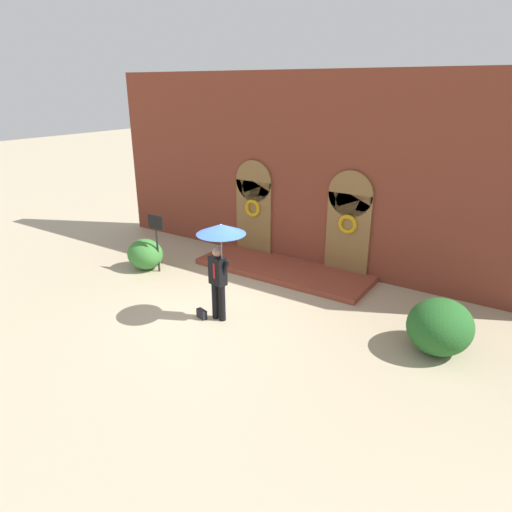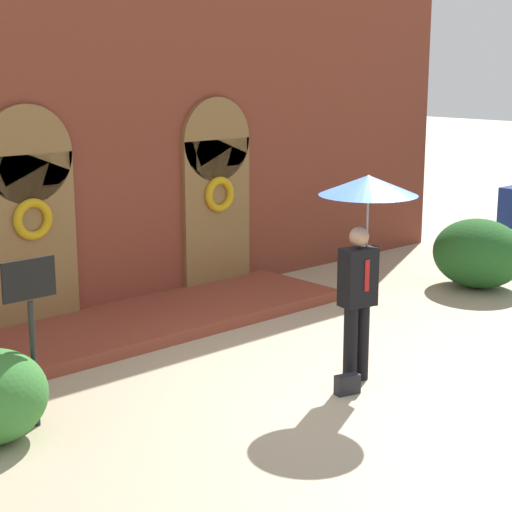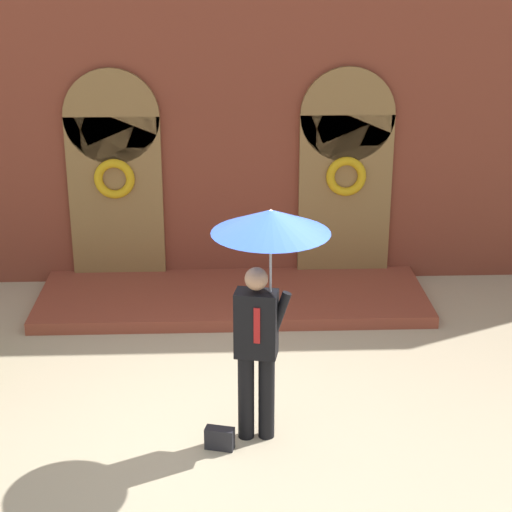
% 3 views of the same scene
% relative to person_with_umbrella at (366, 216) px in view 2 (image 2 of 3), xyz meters
% --- Properties ---
extents(ground_plane, '(80.00, 80.00, 0.00)m').
position_rel_person_with_umbrella_xyz_m(ground_plane, '(-0.29, 0.24, -1.91)').
color(ground_plane, tan).
extents(building_facade, '(14.00, 2.30, 5.60)m').
position_rel_person_with_umbrella_xyz_m(building_facade, '(-0.29, 4.40, 0.77)').
color(building_facade, brown).
rests_on(building_facade, ground).
extents(person_with_umbrella, '(1.10, 1.10, 2.36)m').
position_rel_person_with_umbrella_xyz_m(person_with_umbrella, '(0.00, 0.00, 0.00)').
color(person_with_umbrella, black).
rests_on(person_with_umbrella, ground).
extents(handbag, '(0.30, 0.19, 0.22)m').
position_rel_person_with_umbrella_xyz_m(handbag, '(-0.46, -0.20, -1.80)').
color(handbag, black).
rests_on(handbag, ground).
extents(sign_post, '(0.56, 0.06, 1.72)m').
position_rel_person_with_umbrella_xyz_m(sign_post, '(-3.39, 1.34, -0.75)').
color(sign_post, black).
rests_on(sign_post, ground).
extents(shrub_right, '(1.32, 1.52, 1.12)m').
position_rel_person_with_umbrella_xyz_m(shrub_right, '(4.53, 1.45, -1.35)').
color(shrub_right, '#235B23').
rests_on(shrub_right, ground).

